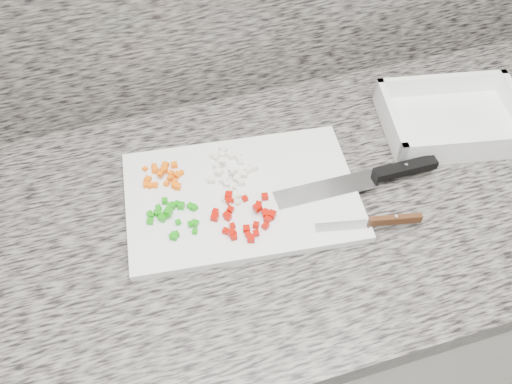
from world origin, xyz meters
TOP-DOWN VIEW (x-y plane):
  - cabinet at (0.00, 1.44)m, footprint 3.92×0.62m
  - countertop at (0.00, 1.44)m, footprint 3.96×0.64m
  - cutting_board at (-0.05, 1.47)m, footprint 0.43×0.31m
  - carrot_pile at (-0.17, 1.54)m, footprint 0.08×0.07m
  - onion_pile at (-0.06, 1.53)m, footprint 0.09×0.10m
  - green_pepper_pile at (-0.18, 1.45)m, footprint 0.09×0.09m
  - red_pepper_pile at (-0.06, 1.41)m, footprint 0.11×0.11m
  - garlic_pile at (-0.07, 1.46)m, footprint 0.05×0.04m
  - chef_knife at (0.19, 1.43)m, footprint 0.30×0.04m
  - paring_knife at (0.15, 1.34)m, footprint 0.18×0.05m
  - tray at (0.39, 1.52)m, footprint 0.30×0.24m

SIDE VIEW (x-z plane):
  - cabinet at x=0.00m, z-range 0.00..0.86m
  - countertop at x=0.00m, z-range 0.86..0.90m
  - cutting_board at x=-0.05m, z-range 0.90..0.91m
  - garlic_pile at x=-0.07m, z-range 0.91..0.92m
  - tray at x=0.39m, z-range 0.89..0.95m
  - carrot_pile at x=-0.17m, z-range 0.91..0.93m
  - chef_knife at x=0.19m, z-range 0.91..0.93m
  - green_pepper_pile at x=-0.18m, z-range 0.91..0.93m
  - red_pepper_pile at x=-0.06m, z-range 0.91..0.93m
  - paring_knife at x=0.15m, z-range 0.91..0.93m
  - onion_pile at x=-0.06m, z-range 0.91..0.93m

